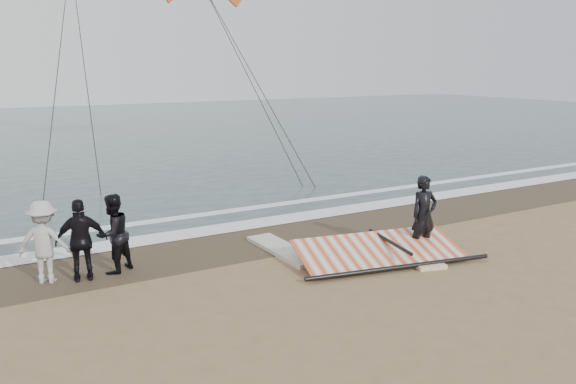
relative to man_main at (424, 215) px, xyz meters
name	(u,v)px	position (x,y,z in m)	size (l,w,h in m)	color
ground	(387,293)	(-2.41, -1.60, -0.97)	(120.00, 120.00, 0.00)	#8C704C
sea	(86,131)	(-2.41, 31.40, -0.95)	(120.00, 54.00, 0.02)	#233838
wet_sand	(281,236)	(-2.41, 2.90, -0.96)	(120.00, 2.80, 0.01)	#4C3D2B
foam_near	(258,223)	(-2.41, 4.30, -0.94)	(120.00, 0.90, 0.01)	white
foam_far	(234,210)	(-2.41, 6.00, -0.94)	(120.00, 0.45, 0.01)	white
man_main	(424,215)	(0.00, 0.00, 0.00)	(0.70, 0.46, 1.93)	black
board_white	(409,252)	(-0.36, 0.05, -0.92)	(0.68, 2.42, 0.10)	white
board_cream	(283,250)	(-3.00, 1.71, -0.91)	(0.70, 2.61, 0.11)	beige
trio_cluster	(77,239)	(-7.73, 2.35, -0.07)	(2.62, 1.18, 1.81)	black
sail_rig	(373,252)	(-1.42, 0.13, -0.77)	(4.56, 2.43, 0.51)	black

